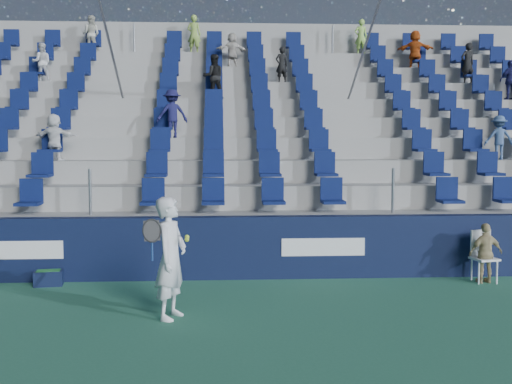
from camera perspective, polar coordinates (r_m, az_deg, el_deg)
ground at (r=9.44m, az=-0.22°, el=-11.82°), size 70.00×70.00×0.00m
sponsor_wall at (r=12.37m, az=-1.01°, el=-4.95°), size 24.00×0.32×1.20m
grandstand at (r=17.28m, az=-1.73°, el=2.97°), size 24.00×8.17×6.63m
tennis_player at (r=9.69m, az=-7.58°, el=-5.82°), size 0.72×0.78×1.83m
line_judge_chair at (r=12.87m, az=19.48°, el=-5.07°), size 0.51×0.52×0.96m
line_judge at (r=12.74m, az=19.75°, el=-5.13°), size 0.69×0.35×1.12m
ball_bin at (r=12.45m, az=-17.96°, el=-7.22°), size 0.54×0.39×0.28m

